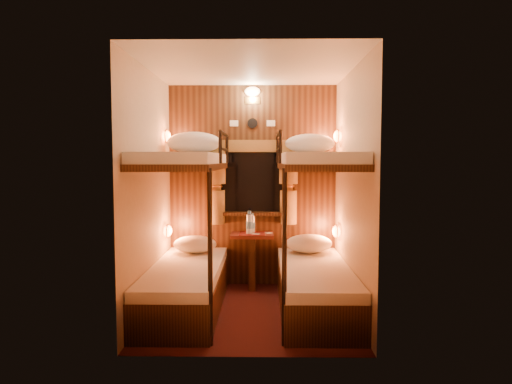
{
  "coord_description": "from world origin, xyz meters",
  "views": [
    {
      "loc": [
        0.13,
        -4.46,
        1.52
      ],
      "look_at": [
        0.06,
        0.15,
        1.19
      ],
      "focal_mm": 32.0,
      "sensor_mm": 36.0,
      "label": 1
    }
  ],
  "objects_px": {
    "table": "(252,253)",
    "bottle_left": "(252,224)",
    "bunk_left": "(186,255)",
    "bunk_right": "(315,255)",
    "bottle_right": "(249,224)"
  },
  "relations": [
    {
      "from": "table",
      "to": "bottle_right",
      "type": "bearing_deg",
      "value": -160.28
    },
    {
      "from": "bunk_left",
      "to": "bunk_right",
      "type": "height_order",
      "value": "same"
    },
    {
      "from": "bunk_left",
      "to": "bottle_left",
      "type": "relative_size",
      "value": 8.2
    },
    {
      "from": "bunk_right",
      "to": "bunk_left",
      "type": "bearing_deg",
      "value": 180.0
    },
    {
      "from": "bottle_left",
      "to": "bottle_right",
      "type": "xyz_separation_m",
      "value": [
        -0.03,
        -0.07,
        0.02
      ]
    },
    {
      "from": "table",
      "to": "bottle_left",
      "type": "relative_size",
      "value": 2.83
    },
    {
      "from": "bunk_left",
      "to": "bottle_left",
      "type": "xyz_separation_m",
      "value": [
        0.65,
        0.84,
        0.19
      ]
    },
    {
      "from": "bottle_left",
      "to": "bottle_right",
      "type": "relative_size",
      "value": 0.86
    },
    {
      "from": "bunk_right",
      "to": "bottle_left",
      "type": "distance_m",
      "value": 1.08
    },
    {
      "from": "bunk_left",
      "to": "bottle_right",
      "type": "height_order",
      "value": "bunk_left"
    },
    {
      "from": "table",
      "to": "bottle_left",
      "type": "height_order",
      "value": "bottle_left"
    },
    {
      "from": "bunk_right",
      "to": "bottle_right",
      "type": "bearing_deg",
      "value": 131.52
    },
    {
      "from": "bottle_left",
      "to": "table",
      "type": "bearing_deg",
      "value": -89.53
    },
    {
      "from": "bottle_left",
      "to": "bottle_right",
      "type": "height_order",
      "value": "bottle_right"
    },
    {
      "from": "bottle_right",
      "to": "bunk_left",
      "type": "bearing_deg",
      "value": -128.63
    }
  ]
}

